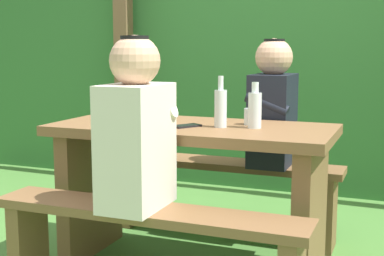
# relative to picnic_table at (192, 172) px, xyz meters

# --- Properties ---
(hedge_backdrop) EXTENTS (6.40, 0.72, 1.98)m
(hedge_backdrop) POSITION_rel_picnic_table_xyz_m (0.00, 2.02, 0.48)
(hedge_backdrop) COLOR #316B2F
(hedge_backdrop) RESTS_ON ground_plane
(pergola_post_left) EXTENTS (0.12, 0.12, 2.00)m
(pergola_post_left) POSITION_rel_picnic_table_xyz_m (-1.20, 1.50, 0.49)
(pergola_post_left) COLOR brown
(pergola_post_left) RESTS_ON ground_plane
(picnic_table) EXTENTS (1.40, 0.64, 0.75)m
(picnic_table) POSITION_rel_picnic_table_xyz_m (0.00, 0.00, 0.00)
(picnic_table) COLOR brown
(picnic_table) RESTS_ON ground_plane
(bench_near) EXTENTS (1.40, 0.24, 0.46)m
(bench_near) POSITION_rel_picnic_table_xyz_m (0.00, -0.52, -0.18)
(bench_near) COLOR brown
(bench_near) RESTS_ON ground_plane
(bench_far) EXTENTS (1.40, 0.24, 0.46)m
(bench_far) POSITION_rel_picnic_table_xyz_m (0.00, 0.52, -0.18)
(bench_far) COLOR brown
(bench_far) RESTS_ON ground_plane
(person_white_shirt) EXTENTS (0.25, 0.35, 0.72)m
(person_white_shirt) POSITION_rel_picnic_table_xyz_m (-0.04, -0.52, 0.29)
(person_white_shirt) COLOR silver
(person_white_shirt) RESTS_ON bench_near
(person_black_coat) EXTENTS (0.25, 0.35, 0.72)m
(person_black_coat) POSITION_rel_picnic_table_xyz_m (0.29, 0.52, 0.29)
(person_black_coat) COLOR black
(person_black_coat) RESTS_ON bench_far
(drinking_glass) EXTENTS (0.08, 0.08, 0.08)m
(drinking_glass) POSITION_rel_picnic_table_xyz_m (0.28, 0.12, 0.28)
(drinking_glass) COLOR silver
(drinking_glass) RESTS_ON picnic_table
(bottle_left) EXTENTS (0.06, 0.06, 0.25)m
(bottle_left) POSITION_rel_picnic_table_xyz_m (0.16, -0.02, 0.34)
(bottle_left) COLOR silver
(bottle_left) RESTS_ON picnic_table
(bottle_right) EXTENTS (0.06, 0.06, 0.22)m
(bottle_right) POSITION_rel_picnic_table_xyz_m (0.32, 0.01, 0.33)
(bottle_right) COLOR silver
(bottle_right) RESTS_ON picnic_table
(cell_phone) EXTENTS (0.13, 0.16, 0.01)m
(cell_phone) POSITION_rel_picnic_table_xyz_m (-0.00, -0.07, 0.25)
(cell_phone) COLOR black
(cell_phone) RESTS_ON picnic_table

